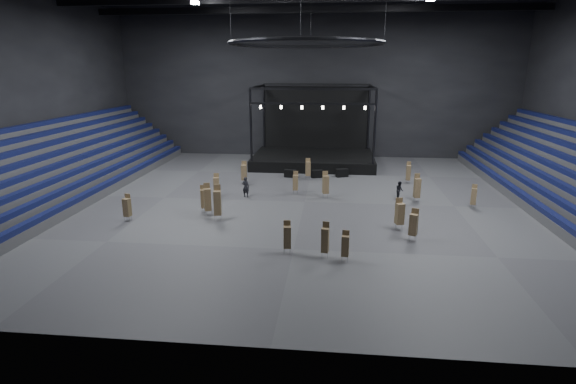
# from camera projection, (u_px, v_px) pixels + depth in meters

# --- Properties ---
(floor) EXTENTS (50.00, 50.00, 0.00)m
(floor) POSITION_uv_depth(u_px,v_px,m) (305.00, 202.00, 38.64)
(floor) COLOR #474749
(floor) RESTS_ON ground
(wall_back) EXTENTS (50.00, 0.20, 18.00)m
(wall_back) POSITION_uv_depth(u_px,v_px,m) (317.00, 85.00, 56.34)
(wall_back) COLOR black
(wall_back) RESTS_ON ground
(wall_front) EXTENTS (50.00, 0.20, 18.00)m
(wall_front) POSITION_uv_depth(u_px,v_px,m) (268.00, 131.00, 16.10)
(wall_front) COLOR black
(wall_front) RESTS_ON ground
(wall_left) EXTENTS (0.20, 42.00, 18.00)m
(wall_left) POSITION_uv_depth(u_px,v_px,m) (17.00, 93.00, 38.69)
(wall_left) COLOR black
(wall_left) RESTS_ON ground
(bleachers_left) EXTENTS (7.20, 40.00, 6.40)m
(bleachers_left) POSITION_uv_depth(u_px,v_px,m) (51.00, 176.00, 40.44)
(bleachers_left) COLOR #454547
(bleachers_left) RESTS_ON floor
(stage) EXTENTS (14.00, 10.00, 9.20)m
(stage) POSITION_uv_depth(u_px,v_px,m) (314.00, 151.00, 53.81)
(stage) COLOR black
(stage) RESTS_ON floor
(truss_ring) EXTENTS (12.30, 12.30, 5.15)m
(truss_ring) POSITION_uv_depth(u_px,v_px,m) (306.00, 43.00, 35.15)
(truss_ring) COLOR black
(truss_ring) RESTS_ON ceiling
(flight_case_left) EXTENTS (1.26, 0.77, 0.79)m
(flight_case_left) POSITION_uv_depth(u_px,v_px,m) (290.00, 173.00, 47.21)
(flight_case_left) COLOR black
(flight_case_left) RESTS_ON floor
(flight_case_mid) EXTENTS (1.31, 0.95, 0.79)m
(flight_case_mid) POSITION_uv_depth(u_px,v_px,m) (317.00, 174.00, 47.05)
(flight_case_mid) COLOR black
(flight_case_mid) RESTS_ON floor
(flight_case_right) EXTENTS (1.42, 1.05, 0.85)m
(flight_case_right) POSITION_uv_depth(u_px,v_px,m) (342.00, 173.00, 47.37)
(flight_case_right) COLOR black
(flight_case_right) RESTS_ON floor
(chair_stack_0) EXTENTS (0.60, 0.60, 2.76)m
(chair_stack_0) POSITION_uv_depth(u_px,v_px,m) (217.00, 202.00, 33.64)
(chair_stack_0) COLOR silver
(chair_stack_0) RESTS_ON floor
(chair_stack_1) EXTENTS (0.57, 0.57, 2.48)m
(chair_stack_1) POSITION_uv_depth(u_px,v_px,m) (417.00, 187.00, 38.30)
(chair_stack_1) COLOR silver
(chair_stack_1) RESTS_ON floor
(chair_stack_2) EXTENTS (0.52, 0.52, 2.02)m
(chair_stack_2) POSITION_uv_depth(u_px,v_px,m) (474.00, 196.00, 36.58)
(chair_stack_2) COLOR silver
(chair_stack_2) RESTS_ON floor
(chair_stack_3) EXTENTS (0.54, 0.54, 2.10)m
(chair_stack_3) POSITION_uv_depth(u_px,v_px,m) (127.00, 207.00, 33.54)
(chair_stack_3) COLOR silver
(chair_stack_3) RESTS_ON floor
(chair_stack_4) EXTENTS (0.46, 0.46, 2.10)m
(chair_stack_4) POSITION_uv_depth(u_px,v_px,m) (295.00, 182.00, 40.79)
(chair_stack_4) COLOR silver
(chair_stack_4) RESTS_ON floor
(chair_stack_5) EXTENTS (0.55, 0.55, 2.20)m
(chair_stack_5) POSITION_uv_depth(u_px,v_px,m) (203.00, 198.00, 35.66)
(chair_stack_5) COLOR silver
(chair_stack_5) RESTS_ON floor
(chair_stack_6) EXTENTS (0.67, 0.67, 2.33)m
(chair_stack_6) POSITION_uv_depth(u_px,v_px,m) (400.00, 213.00, 31.70)
(chair_stack_6) COLOR silver
(chair_stack_6) RESTS_ON floor
(chair_stack_7) EXTENTS (0.52, 0.52, 2.12)m
(chair_stack_7) POSITION_uv_depth(u_px,v_px,m) (287.00, 236.00, 27.69)
(chair_stack_7) COLOR silver
(chair_stack_7) RESTS_ON floor
(chair_stack_8) EXTENTS (0.49, 0.49, 2.25)m
(chair_stack_8) POSITION_uv_depth(u_px,v_px,m) (325.00, 239.00, 27.09)
(chair_stack_8) COLOR silver
(chair_stack_8) RESTS_ON floor
(chair_stack_9) EXTENTS (0.62, 0.62, 2.39)m
(chair_stack_9) POSITION_uv_depth(u_px,v_px,m) (326.00, 184.00, 39.54)
(chair_stack_9) COLOR silver
(chair_stack_9) RESTS_ON floor
(chair_stack_10) EXTENTS (0.66, 0.66, 2.22)m
(chair_stack_10) POSITION_uv_depth(u_px,v_px,m) (414.00, 224.00, 29.71)
(chair_stack_10) COLOR silver
(chair_stack_10) RESTS_ON floor
(chair_stack_11) EXTENTS (0.55, 0.55, 2.29)m
(chair_stack_11) POSITION_uv_depth(u_px,v_px,m) (244.00, 172.00, 44.21)
(chair_stack_11) COLOR silver
(chair_stack_11) RESTS_ON floor
(chair_stack_12) EXTENTS (0.56, 0.56, 2.24)m
(chair_stack_12) POSITION_uv_depth(u_px,v_px,m) (216.00, 185.00, 39.41)
(chair_stack_12) COLOR silver
(chair_stack_12) RESTS_ON floor
(chair_stack_13) EXTENTS (0.57, 0.57, 2.20)m
(chair_stack_13) POSITION_uv_depth(u_px,v_px,m) (308.00, 168.00, 46.02)
(chair_stack_13) COLOR silver
(chair_stack_13) RESTS_ON floor
(chair_stack_14) EXTENTS (0.47, 0.47, 1.92)m
(chair_stack_14) POSITION_uv_depth(u_px,v_px,m) (345.00, 245.00, 26.56)
(chair_stack_14) COLOR silver
(chair_stack_14) RESTS_ON floor
(chair_stack_15) EXTENTS (0.44, 0.44, 2.21)m
(chair_stack_15) POSITION_uv_depth(u_px,v_px,m) (408.00, 172.00, 44.45)
(chair_stack_15) COLOR silver
(chair_stack_15) RESTS_ON floor
(chair_stack_16) EXTENTS (0.67, 0.67, 2.58)m
(chair_stack_16) POSITION_uv_depth(u_px,v_px,m) (207.00, 199.00, 34.78)
(chair_stack_16) COLOR silver
(chair_stack_16) RESTS_ON floor
(man_center) EXTENTS (0.77, 0.62, 1.83)m
(man_center) POSITION_uv_depth(u_px,v_px,m) (246.00, 187.00, 39.88)
(man_center) COLOR black
(man_center) RESTS_ON floor
(crew_member) EXTENTS (0.70, 0.84, 1.55)m
(crew_member) POSITION_uv_depth(u_px,v_px,m) (400.00, 190.00, 39.49)
(crew_member) COLOR black
(crew_member) RESTS_ON floor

